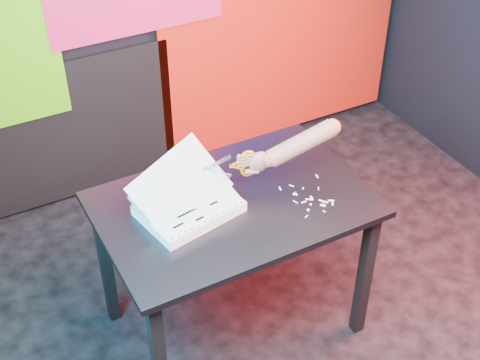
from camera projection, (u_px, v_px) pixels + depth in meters
room at (346, 74)px, 2.36m from camera, size 3.01×3.01×2.71m
backdrop at (192, 19)px, 3.64m from camera, size 2.88×0.05×2.08m
work_table at (234, 220)px, 2.80m from camera, size 1.11×0.74×0.75m
printout_stack at (189, 207)px, 2.67m from camera, size 0.45×0.34×0.29m
scissors at (244, 164)px, 2.70m from camera, size 0.22×0.06×0.13m
hand_forearm at (294, 146)px, 2.71m from camera, size 0.41×0.15×0.20m
paper_clippings at (311, 198)px, 2.75m from camera, size 0.20×0.23×0.00m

